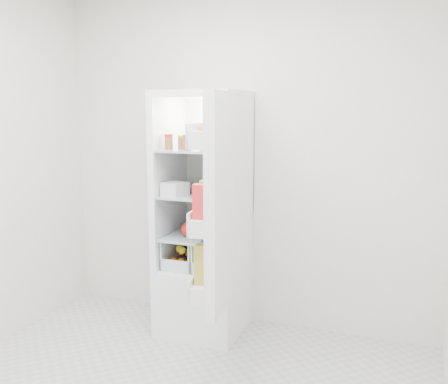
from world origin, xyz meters
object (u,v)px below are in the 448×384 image
at_px(mushroom_bowl, 194,226).
at_px(fridge_door, 217,206).
at_px(red_cabbage, 209,225).
at_px(refrigerator, 206,243).

bearing_deg(mushroom_bowl, fridge_door, -55.47).
xyz_separation_m(red_cabbage, fridge_door, (0.28, -0.53, 0.25)).
height_order(mushroom_bowl, fridge_door, fridge_door).
xyz_separation_m(red_cabbage, mushroom_bowl, (-0.19, 0.16, -0.06)).
relative_size(refrigerator, fridge_door, 1.38).
relative_size(red_cabbage, fridge_door, 0.14).
height_order(red_cabbage, fridge_door, fridge_door).
distance_m(red_cabbage, fridge_door, 0.65).
height_order(refrigerator, mushroom_bowl, refrigerator).
relative_size(refrigerator, mushroom_bowl, 13.65).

